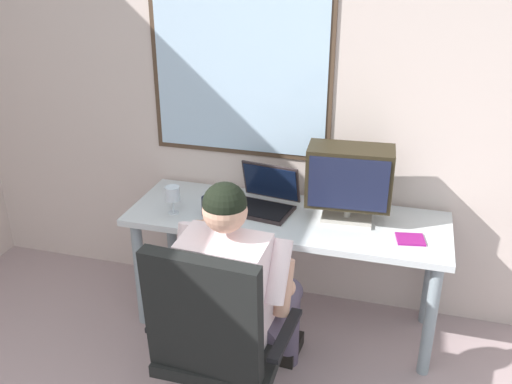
{
  "coord_description": "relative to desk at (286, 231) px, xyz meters",
  "views": [
    {
      "loc": [
        0.51,
        -0.61,
        2.14
      ],
      "look_at": [
        -0.16,
        1.76,
        1.03
      ],
      "focal_mm": 39.91,
      "sensor_mm": 36.0,
      "label": 1
    }
  ],
  "objects": [
    {
      "name": "wall_rear",
      "position": [
        0.08,
        0.36,
        0.8
      ],
      "size": [
        4.68,
        0.08,
        2.81
      ],
      "color": "beige",
      "rests_on": "ground"
    },
    {
      "name": "desk",
      "position": [
        0.0,
        0.0,
        0.0
      ],
      "size": [
        1.78,
        0.61,
        0.71
      ],
      "color": "#87969E",
      "rests_on": "ground"
    },
    {
      "name": "coffee_mug",
      "position": [
        -0.43,
        -0.1,
        0.15
      ],
      "size": [
        0.08,
        0.08,
        0.11
      ],
      "color": "black",
      "rests_on": "desk"
    },
    {
      "name": "cd_case",
      "position": [
        0.67,
        -0.09,
        0.1
      ],
      "size": [
        0.16,
        0.15,
        0.01
      ],
      "color": "#8C136E",
      "rests_on": "desk"
    },
    {
      "name": "wine_glass",
      "position": [
        -0.63,
        -0.13,
        0.21
      ],
      "size": [
        0.08,
        0.08,
        0.16
      ],
      "color": "silver",
      "rests_on": "desk"
    },
    {
      "name": "laptop",
      "position": [
        -0.15,
        0.08,
        0.16
      ],
      "size": [
        0.39,
        0.35,
        0.24
      ],
      "color": "#2A2122",
      "rests_on": "desk"
    },
    {
      "name": "office_chair",
      "position": [
        -0.1,
        -0.93,
        -0.04
      ],
      "size": [
        0.63,
        0.56,
        1.03
      ],
      "color": "black",
      "rests_on": "ground"
    },
    {
      "name": "person_seated",
      "position": [
        -0.08,
        -0.65,
        0.03
      ],
      "size": [
        0.54,
        0.79,
        1.23
      ],
      "color": "#51475B",
      "rests_on": "ground"
    },
    {
      "name": "crt_monitor",
      "position": [
        0.33,
        0.05,
        0.35
      ],
      "size": [
        0.47,
        0.26,
        0.42
      ],
      "color": "beige",
      "rests_on": "desk"
    }
  ]
}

